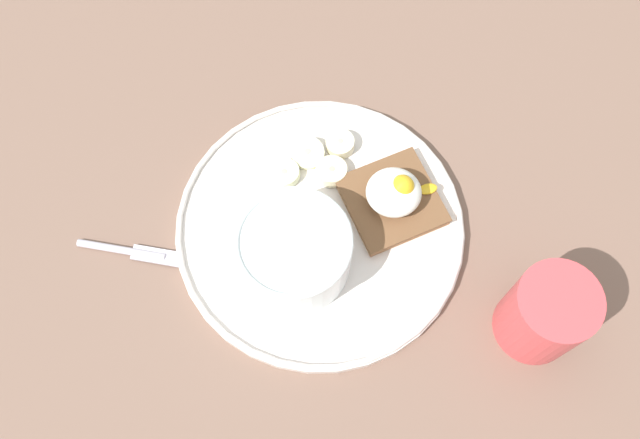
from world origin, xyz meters
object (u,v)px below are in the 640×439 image
at_px(banana_slice_left, 332,171).
at_px(banana_slice_back, 284,173).
at_px(banana_slice_front, 308,153).
at_px(coffee_mug, 546,314).
at_px(poached_egg, 395,192).
at_px(banana_slice_right, 340,144).
at_px(oatmeal_bowl, 294,251).
at_px(toast_slice, 392,201).
at_px(knife, 137,253).

relative_size(banana_slice_left, banana_slice_back, 1.01).
xyz_separation_m(banana_slice_front, coffee_mug, (0.24, -0.17, 0.03)).
height_order(poached_egg, banana_slice_front, poached_egg).
bearing_deg(banana_slice_right, poached_egg, -46.29).
relative_size(oatmeal_bowl, banana_slice_front, 2.94).
bearing_deg(poached_egg, coffee_mug, -39.32).
relative_size(oatmeal_bowl, coffee_mug, 1.17).
height_order(oatmeal_bowl, poached_egg, oatmeal_bowl).
bearing_deg(banana_slice_right, banana_slice_back, -145.31).
height_order(toast_slice, banana_slice_front, banana_slice_front).
bearing_deg(oatmeal_bowl, poached_egg, 37.49).
xyz_separation_m(oatmeal_bowl, knife, (-0.16, -0.00, -0.04)).
height_order(banana_slice_front, banana_slice_right, same).
bearing_deg(banana_slice_left, poached_egg, -23.47).
bearing_deg(banana_slice_right, oatmeal_bowl, -104.90).
distance_m(coffee_mug, knife, 0.41).
xyz_separation_m(banana_slice_front, banana_slice_right, (0.03, 0.01, 0.00)).
xyz_separation_m(poached_egg, banana_slice_back, (-0.12, 0.02, -0.02)).
bearing_deg(coffee_mug, banana_slice_front, 144.95).
bearing_deg(banana_slice_front, poached_egg, -27.47).
height_order(banana_slice_left, banana_slice_back, banana_slice_left).
height_order(toast_slice, banana_slice_left, banana_slice_left).
xyz_separation_m(poached_egg, coffee_mug, (0.14, -0.12, 0.01)).
bearing_deg(banana_slice_right, banana_slice_left, -101.25).
distance_m(banana_slice_back, coffee_mug, 0.30).
relative_size(toast_slice, banana_slice_right, 3.80).
distance_m(toast_slice, poached_egg, 0.02).
bearing_deg(coffee_mug, toast_slice, 141.04).
relative_size(banana_slice_left, banana_slice_right, 1.40).
height_order(toast_slice, coffee_mug, coffee_mug).
height_order(oatmeal_bowl, banana_slice_left, oatmeal_bowl).
bearing_deg(toast_slice, banana_slice_back, 168.44).
bearing_deg(poached_egg, banana_slice_back, 168.79).
xyz_separation_m(oatmeal_bowl, banana_slice_right, (0.04, 0.14, -0.03)).
distance_m(oatmeal_bowl, banana_slice_back, 0.10).
xyz_separation_m(banana_slice_left, banana_slice_back, (-0.05, -0.01, -0.00)).
bearing_deg(banana_slice_left, banana_slice_back, -173.49).
relative_size(oatmeal_bowl, knife, 0.88).
relative_size(toast_slice, banana_slice_back, 2.76).
bearing_deg(coffee_mug, banana_slice_back, 151.54).
bearing_deg(banana_slice_front, banana_slice_back, -131.89).
relative_size(oatmeal_bowl, banana_slice_back, 2.51).
bearing_deg(banana_slice_left, toast_slice, -24.23).
xyz_separation_m(oatmeal_bowl, coffee_mug, (0.24, -0.04, 0.01)).
relative_size(banana_slice_back, banana_slice_right, 1.37).
height_order(poached_egg, banana_slice_left, poached_egg).
xyz_separation_m(banana_slice_left, knife, (-0.19, -0.10, -0.01)).
bearing_deg(banana_slice_right, coffee_mug, -41.52).
height_order(toast_slice, banana_slice_right, banana_slice_right).
bearing_deg(poached_egg, knife, -164.22).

